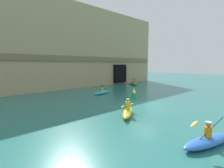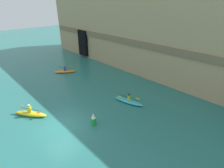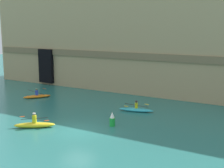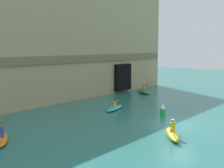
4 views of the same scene
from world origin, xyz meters
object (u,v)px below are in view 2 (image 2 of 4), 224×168
at_px(kayak_yellow, 31,113).
at_px(kayak_cyan, 129,101).
at_px(kayak_orange, 65,71).
at_px(marker_buoy, 94,119).

distance_m(kayak_yellow, kayak_cyan, 9.62).
xyz_separation_m(kayak_orange, kayak_yellow, (7.31, -7.82, 0.05)).
bearing_deg(kayak_orange, kayak_cyan, -51.59).
bearing_deg(kayak_yellow, kayak_orange, 97.12).
relative_size(kayak_yellow, marker_buoy, 2.53).
xyz_separation_m(kayak_orange, marker_buoy, (12.37, -4.35, 0.32)).
height_order(kayak_orange, kayak_cyan, kayak_orange).
xyz_separation_m(kayak_yellow, marker_buoy, (5.06, 3.47, 0.28)).
bearing_deg(marker_buoy, kayak_yellow, -145.57).
bearing_deg(marker_buoy, kayak_cyan, 93.15).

